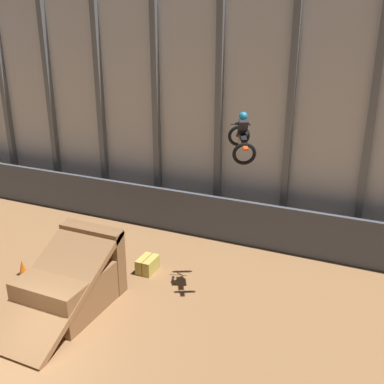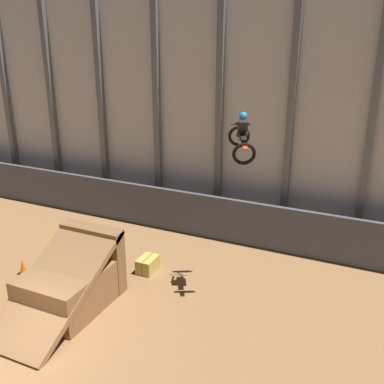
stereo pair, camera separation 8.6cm
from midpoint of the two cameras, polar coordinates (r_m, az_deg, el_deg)
ground_plane at (r=14.01m, az=-21.18°, el=-20.17°), size 60.00×60.00×0.00m
arena_back_wall at (r=20.23m, az=-0.63°, el=9.56°), size 32.00×0.40×10.13m
lower_barrier at (r=20.28m, az=-2.11°, el=-2.45°), size 31.36×0.20×1.98m
dirt_ramp at (r=15.74m, az=-15.03°, el=-10.84°), size 2.37×4.53×2.47m
rider_bike_solo at (r=14.23m, az=6.19°, el=6.84°), size 1.36×1.83×1.57m
traffic_cone_near_ramp at (r=19.92m, az=-14.19°, el=-5.75°), size 0.36×0.36×0.58m
traffic_cone_arena_edge at (r=18.30m, az=-20.85°, el=-8.93°), size 0.36×0.36×0.58m
hay_bale_trackside at (r=17.41m, az=-5.81°, el=-9.15°), size 0.62×0.91×0.57m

